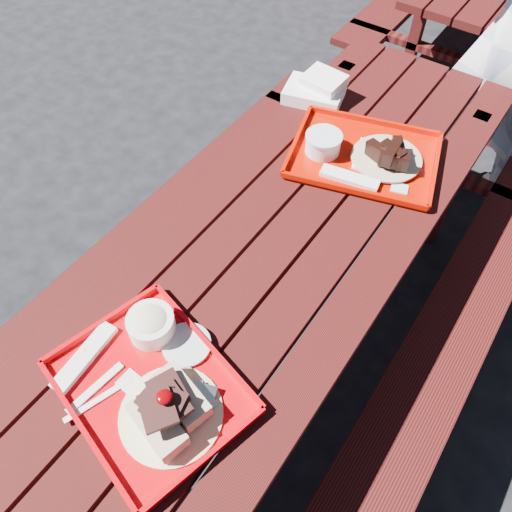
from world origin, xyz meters
name	(u,v)px	position (x,y,z in m)	size (l,w,h in m)	color
ground	(276,346)	(0.00, 0.00, 0.00)	(60.00, 60.00, 0.00)	black
picnic_table_near	(281,273)	(0.00, 0.00, 0.56)	(1.41, 2.40, 0.75)	#43100C
near_tray	(156,377)	(0.00, -0.59, 0.79)	(0.56, 0.48, 0.15)	red
far_tray	(361,154)	(0.03, 0.46, 0.78)	(0.60, 0.52, 0.09)	#BC0E00
white_cloth	(317,90)	(-0.29, 0.68, 0.79)	(0.26, 0.22, 0.09)	white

